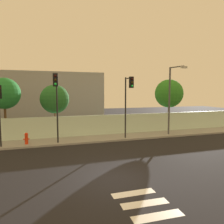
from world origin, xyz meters
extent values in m
plane|color=black|center=(0.00, 0.00, 0.00)|extent=(80.00, 80.00, 0.00)
cube|color=#959595|center=(0.00, 8.20, 0.07)|extent=(36.00, 2.40, 0.15)
cube|color=silver|center=(0.00, 9.49, 1.05)|extent=(36.00, 0.18, 1.80)
cube|color=silver|center=(0.40, -3.25, 0.00)|extent=(1.81, 0.50, 0.01)
cube|color=silver|center=(0.35, -2.40, 0.00)|extent=(1.82, 0.53, 0.01)
cube|color=silver|center=(0.27, -1.55, 0.00)|extent=(1.81, 0.46, 0.01)
cylinder|color=black|center=(3.48, 7.55, 2.72)|extent=(0.12, 0.12, 5.13)
cylinder|color=black|center=(3.54, 7.07, 5.18)|extent=(0.19, 0.97, 0.08)
cube|color=black|center=(3.60, 6.59, 4.83)|extent=(0.36, 0.24, 0.90)
sphere|color=black|center=(3.61, 6.47, 5.10)|extent=(0.18, 0.18, 0.18)
sphere|color=#33260A|center=(3.61, 6.47, 4.82)|extent=(0.18, 0.18, 0.18)
sphere|color=#19F24C|center=(3.61, 6.47, 4.54)|extent=(0.18, 0.18, 0.18)
cylinder|color=black|center=(-2.14, 7.55, 2.75)|extent=(0.12, 0.12, 5.20)
cylinder|color=black|center=(-2.21, 6.81, 5.25)|extent=(0.23, 1.50, 0.08)
cube|color=black|center=(-2.29, 6.06, 4.90)|extent=(0.36, 0.23, 0.90)
sphere|color=black|center=(-2.30, 5.94, 5.17)|extent=(0.18, 0.18, 0.18)
sphere|color=#33260A|center=(-2.30, 5.94, 4.89)|extent=(0.18, 0.18, 0.18)
sphere|color=#19F24C|center=(-2.30, 5.94, 4.61)|extent=(0.18, 0.18, 0.18)
cylinder|color=#4C4C51|center=(7.88, 7.75, 3.23)|extent=(0.16, 0.16, 6.15)
cylinder|color=#4C4C51|center=(8.06, 7.01, 6.25)|extent=(0.46, 1.51, 0.10)
cube|color=beige|center=(8.25, 6.26, 6.15)|extent=(0.64, 0.38, 0.16)
cylinder|color=red|center=(-4.43, 7.73, 0.50)|extent=(0.24, 0.24, 0.70)
sphere|color=red|center=(-4.43, 7.73, 0.89)|extent=(0.26, 0.26, 0.26)
cylinder|color=red|center=(-4.60, 7.73, 0.53)|extent=(0.10, 0.09, 0.09)
cylinder|color=red|center=(-4.26, 7.73, 0.53)|extent=(0.10, 0.09, 0.09)
cylinder|color=brown|center=(-6.24, 10.48, 1.61)|extent=(0.20, 0.20, 3.23)
sphere|color=#248036|center=(-6.24, 10.48, 3.95)|extent=(2.62, 2.62, 2.62)
cylinder|color=brown|center=(-2.17, 10.48, 1.36)|extent=(0.15, 0.15, 2.72)
sphere|color=#266B2D|center=(-2.17, 10.48, 3.43)|extent=(2.57, 2.57, 2.57)
cylinder|color=brown|center=(9.60, 10.48, 1.54)|extent=(0.15, 0.15, 3.07)
sphere|color=#318828|center=(9.60, 10.48, 3.89)|extent=(2.98, 2.98, 2.98)
cube|color=#969696|center=(-2.11, 23.49, 3.40)|extent=(14.70, 6.00, 6.81)
camera|label=1|loc=(-3.05, -9.03, 4.10)|focal=33.74mm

